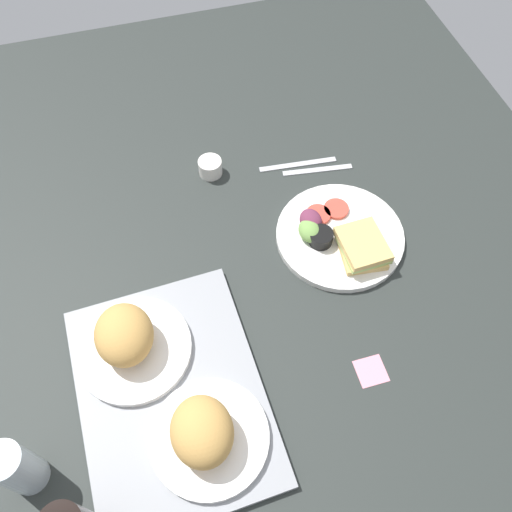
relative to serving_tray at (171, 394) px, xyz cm
name	(u,v)px	position (x,y,z in cm)	size (l,w,h in cm)	color
ground_plane	(272,274)	(20.73, -25.90, -2.30)	(190.00, 150.00, 3.00)	#282D2B
serving_tray	(171,394)	(0.00, 0.00, 0.00)	(45.00, 33.00, 1.60)	gray
bread_plate_near	(205,434)	(-9.96, -4.43, 4.64)	(20.99, 20.99, 9.81)	white
bread_plate_far	(128,340)	(10.63, 5.48, 4.64)	(21.97, 21.97, 9.95)	white
plate_with_salad	(340,236)	(24.01, -42.32, 0.92)	(28.16, 28.16, 5.40)	white
drinking_glass	(17,468)	(-7.19, 25.91, 5.92)	(6.34, 6.34, 13.44)	silver
espresso_cup	(210,167)	(51.09, -19.73, 1.20)	(5.60, 5.60, 4.00)	silver
fork	(318,170)	(44.68, -44.74, -0.55)	(17.00, 1.40, 0.50)	#B7B7BC
knife	(298,164)	(47.68, -40.74, -0.55)	(19.00, 1.40, 0.50)	#B7B7BC
sticky_note	(371,371)	(-5.95, -37.49, -0.74)	(5.60, 5.60, 0.12)	pink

